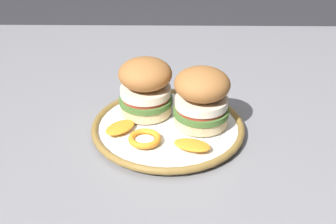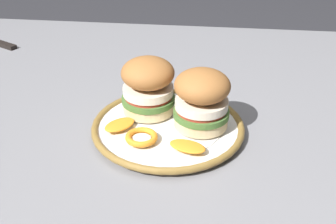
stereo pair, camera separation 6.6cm
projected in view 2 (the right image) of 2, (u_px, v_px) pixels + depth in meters
dining_table at (128, 164)px, 0.85m from camera, size 1.22×1.04×0.74m
dinner_plate at (168, 127)px, 0.77m from camera, size 0.26×0.26×0.02m
sandwich_half_left at (148, 85)px, 0.78m from camera, size 0.12×0.12×0.10m
sandwich_half_right at (202, 98)px, 0.73m from camera, size 0.12×0.12×0.10m
orange_peel_curled at (141, 137)px, 0.72m from camera, size 0.07×0.07×0.01m
orange_peel_strip_long at (188, 146)px, 0.70m from camera, size 0.07×0.05×0.01m
orange_peel_strip_short at (121, 125)px, 0.75m from camera, size 0.06×0.07×0.01m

